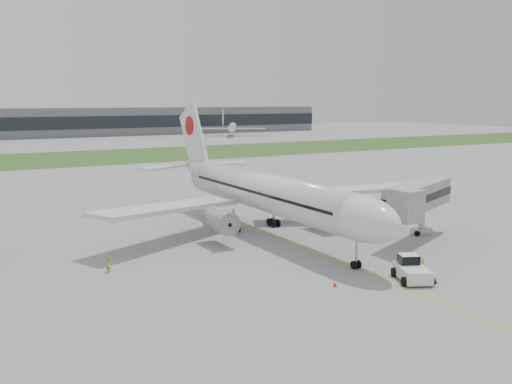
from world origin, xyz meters
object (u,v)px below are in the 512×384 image
ground_crew_near (423,265)px  pushback_tug (411,269)px  airliner (262,191)px  jet_bridge (416,198)px

ground_crew_near → pushback_tug: bearing=26.4°
airliner → jet_bridge: airliner is taller
airliner → ground_crew_near: airliner is taller
pushback_tug → ground_crew_near: (2.72, 1.13, -0.27)m
airliner → pushback_tug: airliner is taller
pushback_tug → jet_bridge: 16.95m
jet_bridge → ground_crew_near: bearing=-155.6°
pushback_tug → ground_crew_near: bearing=47.3°
airliner → ground_crew_near: 25.42m
ground_crew_near → airliner: bearing=-74.4°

